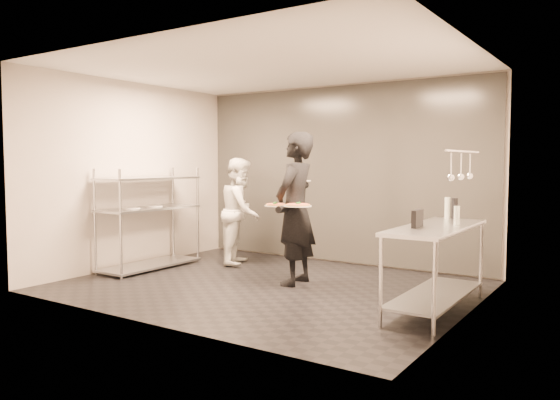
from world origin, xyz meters
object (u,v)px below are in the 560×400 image
Objects in this scene: prep_counter at (436,253)px; pizza_plate_near at (276,205)px; bottle_green at (448,208)px; pos_monitor at (417,219)px; chef at (241,211)px; bottle_clear at (457,216)px; bottle_dark at (455,208)px; salad_plate at (301,179)px; pizza_plate_far at (298,205)px; pass_rack at (149,217)px; waiter at (295,209)px.

pizza_plate_near reaches higher than prep_counter.
pizza_plate_near is 1.13× the size of bottle_green.
chef is at bearing 156.24° from pos_monitor.
bottle_dark is at bearing 107.69° from bottle_clear.
salad_plate reaches higher than bottle_dark.
bottle_dark is (-0.04, 0.80, 0.42)m from prep_counter.
pizza_plate_far reaches higher than prep_counter.
pass_rack is 5.68× the size of salad_plate.
salad_plate is at bearing 153.61° from pos_monitor.
chef reaches higher than salad_plate.
pizza_plate_near is 1.16× the size of bottle_dark.
pizza_plate_far is 0.73m from salad_plate.
pizza_plate_far is 1.38× the size of bottle_dark.
bottle_dark is (2.03, 0.76, -0.00)m from pizza_plate_near.
pizza_plate_near is 0.84× the size of pizza_plate_far.
prep_counter is 0.90m from bottle_dark.
pizza_plate_near is 1.98m from pos_monitor.
prep_counter is 1.99m from waiter.
salad_plate is 1.10× the size of bottle_green.
pizza_plate_near is 0.33m from pizza_plate_far.
salad_plate is 1.13× the size of bottle_dark.
pass_rack is 0.89× the size of prep_counter.
bottle_clear is at bearing -72.31° from bottle_dark.
prep_counter is 0.91m from bottle_green.
prep_counter is at bearing -16.71° from salad_plate.
chef reaches higher than bottle_green.
pizza_plate_near is 1.02× the size of salad_plate.
pos_monitor reaches higher than pizza_plate_far.
pizza_plate_near is (2.26, 0.04, 0.28)m from pass_rack.
bottle_clear is at bearing -11.40° from salad_plate.
bottle_clear is (2.24, 0.13, -0.02)m from pizza_plate_near.
bottle_green is at bearing 5.37° from salad_plate.
pos_monitor is (1.62, -0.29, -0.05)m from pizza_plate_far.
pass_rack is 6.33× the size of pos_monitor.
pizza_plate_near is at bearing -35.37° from waiter.
pos_monitor is (4.21, -0.25, 0.24)m from pass_rack.
salad_plate is 1.11× the size of pos_monitor.
pizza_plate_far is 1.34× the size of bottle_green.
waiter is at bearing 161.18° from pos_monitor.
prep_counter is at bearing 75.00° from waiter.
chef is 8.06× the size of bottle_clear.
pass_rack is 2.27m from pizza_plate_near.
bottle_dark is at bearing 24.17° from pizza_plate_far.
chef is at bearing 143.07° from pizza_plate_near.
bottle_green is at bearing 114.25° from bottle_clear.
waiter reaches higher than prep_counter.
waiter reaches higher than bottle_clear.
prep_counter is 7.06× the size of bottle_green.
pass_rack is at bearing -178.91° from pizza_plate_near.
pass_rack is 4.37m from bottle_dark.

